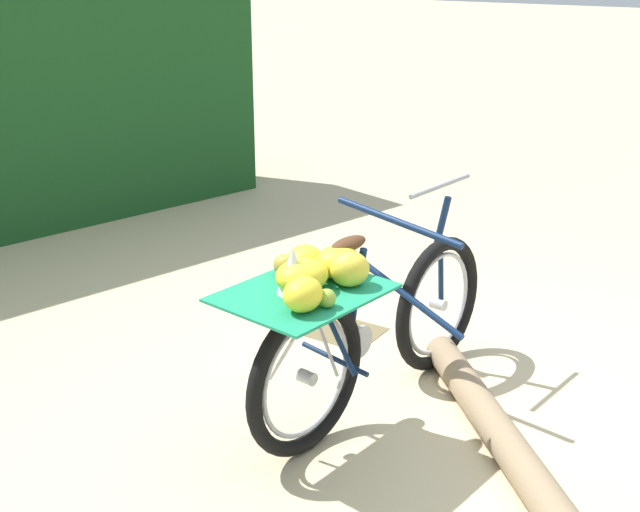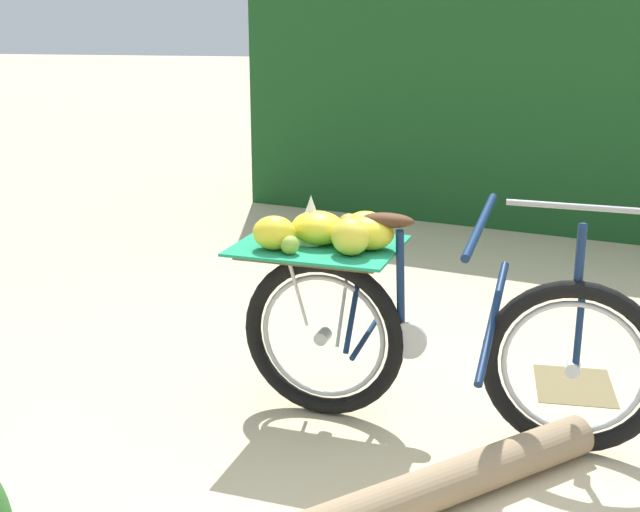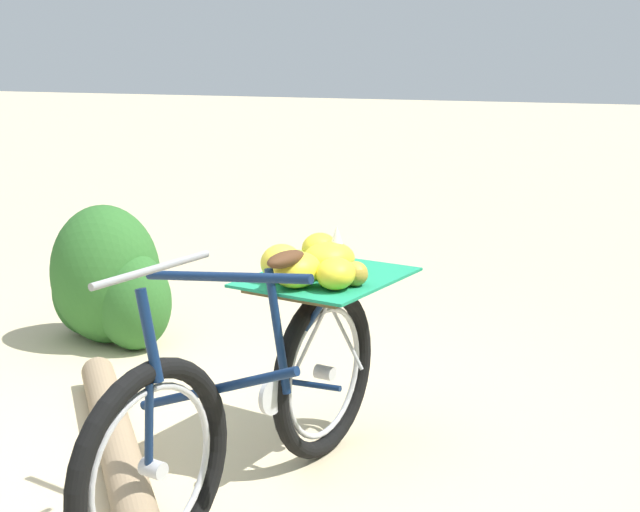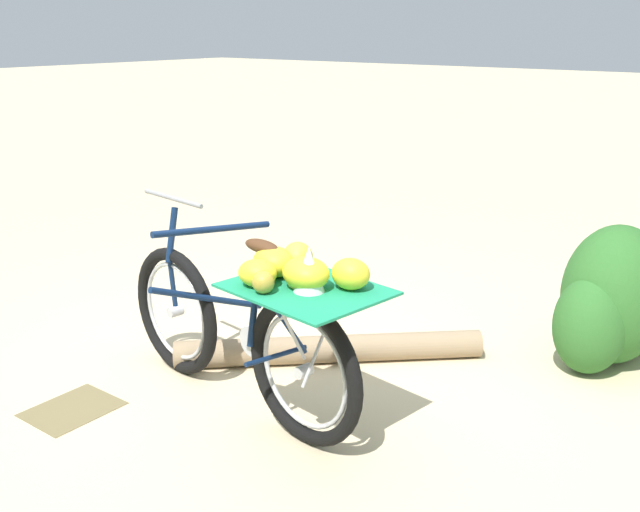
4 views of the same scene
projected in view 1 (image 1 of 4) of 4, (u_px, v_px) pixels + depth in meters
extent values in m
plane|color=beige|center=(428.00, 409.00, 4.10)|extent=(60.00, 60.00, 0.00)
torus|color=black|center=(438.00, 304.00, 4.40)|extent=(0.17, 0.73, 0.73)
torus|color=#B7B7BC|center=(438.00, 304.00, 4.40)|extent=(0.10, 0.56, 0.57)
cylinder|color=#B7B7BC|center=(438.00, 304.00, 4.40)|extent=(0.09, 0.07, 0.06)
torus|color=black|center=(307.00, 377.00, 3.65)|extent=(0.17, 0.73, 0.73)
torus|color=#B7B7BC|center=(307.00, 377.00, 3.65)|extent=(0.10, 0.56, 0.57)
cylinder|color=#B7B7BC|center=(307.00, 377.00, 3.65)|extent=(0.09, 0.07, 0.06)
cylinder|color=#0F2347|center=(404.00, 294.00, 4.11)|extent=(0.70, 0.13, 0.30)
cylinder|color=#0F2347|center=(398.00, 222.00, 3.92)|extent=(0.71, 0.13, 0.11)
cylinder|color=#0F2347|center=(356.00, 297.00, 3.80)|extent=(0.12, 0.05, 0.49)
cylinder|color=#0F2347|center=(335.00, 359.00, 3.78)|extent=(0.38, 0.08, 0.05)
cylinder|color=#0F2347|center=(329.00, 319.00, 3.68)|extent=(0.32, 0.07, 0.47)
cylinder|color=#0F2347|center=(441.00, 277.00, 4.35)|extent=(0.05, 0.03, 0.30)
cylinder|color=#0F2347|center=(442.00, 224.00, 4.24)|extent=(0.10, 0.05, 0.30)
cylinder|color=gray|center=(441.00, 186.00, 4.14)|extent=(0.10, 0.52, 0.02)
ellipsoid|color=#4C2D19|center=(348.00, 244.00, 3.66)|extent=(0.12, 0.23, 0.06)
cylinder|color=#B7B7BC|center=(360.00, 342.00, 3.91)|extent=(0.04, 0.16, 0.16)
cylinder|color=#B7B7BC|center=(321.00, 331.00, 3.65)|extent=(0.20, 0.04, 0.39)
cylinder|color=#B7B7BC|center=(289.00, 347.00, 3.50)|extent=(0.24, 0.05, 0.39)
cube|color=brown|center=(303.00, 297.00, 3.50)|extent=(0.52, 0.66, 0.02)
cube|color=#1E8C60|center=(303.00, 293.00, 3.50)|extent=(0.63, 0.75, 0.01)
ellipsoid|color=yellow|center=(305.00, 259.00, 3.68)|extent=(0.19, 0.21, 0.12)
ellipsoid|color=yellow|center=(350.00, 269.00, 3.52)|extent=(0.22, 0.22, 0.15)
ellipsoid|color=yellow|center=(302.00, 276.00, 3.47)|extent=(0.27, 0.29, 0.14)
ellipsoid|color=yellow|center=(303.00, 294.00, 3.28)|extent=(0.16, 0.18, 0.14)
ellipsoid|color=yellow|center=(338.00, 262.00, 3.62)|extent=(0.22, 0.24, 0.14)
sphere|color=#8CAD38|center=(327.00, 298.00, 3.33)|extent=(0.08, 0.08, 0.08)
sphere|color=gold|center=(299.00, 278.00, 3.52)|extent=(0.09, 0.09, 0.09)
sphere|color=#B29333|center=(285.00, 265.00, 3.64)|extent=(0.10, 0.10, 0.10)
cone|color=white|center=(293.00, 270.00, 3.44)|extent=(0.16, 0.16, 0.21)
cylinder|color=#937A5B|center=(504.00, 440.00, 3.70)|extent=(1.34, 1.43, 0.16)
ellipsoid|color=gray|center=(340.00, 270.00, 5.58)|extent=(0.32, 0.27, 0.20)
cube|color=olive|center=(343.00, 331.00, 4.93)|extent=(0.44, 0.36, 0.01)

